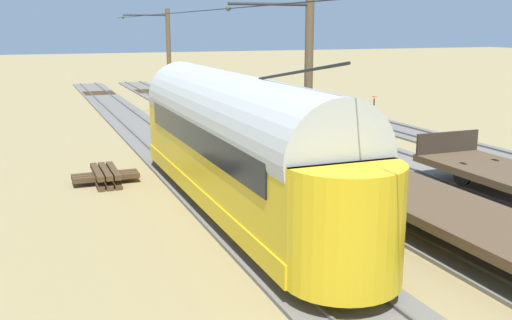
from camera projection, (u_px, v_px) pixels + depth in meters
ground_plane at (354, 165)px, 24.50m from camera, size 220.00×220.00×0.00m
track_streetcar_siding at (475, 150)px, 27.17m from camera, size 2.80×80.00×0.18m
track_adjacent_siding at (394, 158)px, 25.57m from camera, size 2.80×80.00×0.18m
track_third_siding at (303, 167)px, 23.97m from camera, size 2.80×80.00×0.18m
track_outer_siding at (198, 177)px, 22.37m from camera, size 2.80×80.00×0.18m
vintage_streetcar at (235, 141)px, 17.96m from camera, size 2.65×15.75×4.84m
flatcar_far_siding at (476, 222)px, 14.78m from camera, size 2.80×14.87×1.60m
catenary_pole_foreground at (168, 61)px, 36.84m from camera, size 2.96×0.28×6.75m
catenary_pole_mid_near at (306, 93)px, 19.11m from camera, size 2.96×0.28×6.75m
overhead_wire_run at (222, 9)px, 18.28m from camera, size 2.76×43.13×0.18m
switch_stand at (374, 105)px, 37.95m from camera, size 0.50×0.30×1.24m
spare_tie_stack at (106, 176)px, 21.63m from camera, size 2.40×2.40×0.54m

